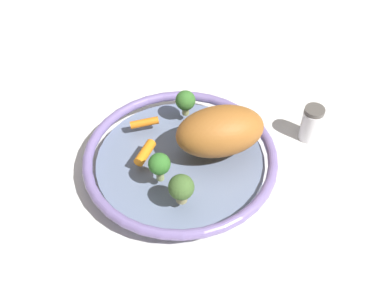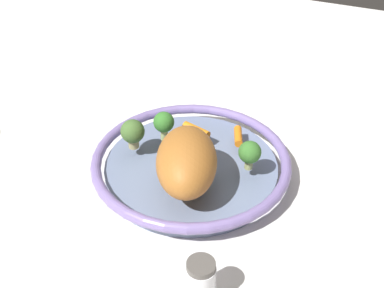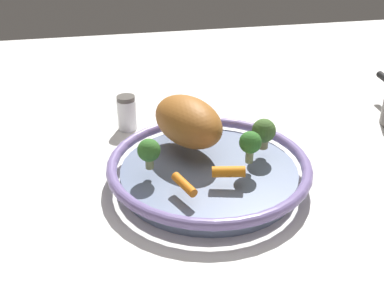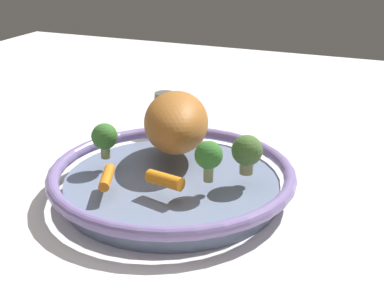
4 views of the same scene
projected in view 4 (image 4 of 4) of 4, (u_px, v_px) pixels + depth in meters
The scene contains 9 objects.
ground_plane at pixel (172, 195), 0.79m from camera, with size 1.98×1.98×0.00m, color silver.
serving_bowl at pixel (172, 180), 0.78m from camera, with size 0.35×0.35×0.04m.
roast_chicken_piece at pixel (176, 122), 0.83m from camera, with size 0.16×0.10×0.08m, color #A96529.
baby_carrot_near_rim at pixel (165, 180), 0.72m from camera, with size 0.02×0.02×0.05m, color orange.
baby_carrot_back at pixel (107, 177), 0.73m from camera, with size 0.01×0.01×0.05m, color orange.
broccoli_floret_edge at pixel (105, 137), 0.80m from camera, with size 0.04×0.04×0.05m.
broccoli_floret_small at pixel (209, 156), 0.72m from camera, with size 0.04×0.04×0.06m.
broccoli_floret_mid at pixel (247, 152), 0.75m from camera, with size 0.04×0.04×0.06m.
salt_shaker at pixel (165, 113), 1.02m from camera, with size 0.04×0.04×0.07m.
Camera 4 is at (0.64, 0.30, 0.36)m, focal length 51.64 mm.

